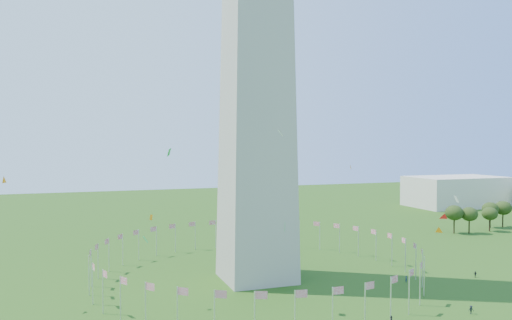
{
  "coord_description": "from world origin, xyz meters",
  "views": [
    {
      "loc": [
        -41.58,
        -67.19,
        34.38
      ],
      "look_at": [
        -5.45,
        35.0,
        30.6
      ],
      "focal_mm": 35.0,
      "sensor_mm": 36.0,
      "label": 1
    }
  ],
  "objects": [
    {
      "name": "flag_ring",
      "position": [
        -0.0,
        50.0,
        4.5
      ],
      "size": [
        80.24,
        80.24,
        9.0
      ],
      "color": "silver",
      "rests_on": "ground"
    },
    {
      "name": "gov_building_east_a",
      "position": [
        150.0,
        150.0,
        8.0
      ],
      "size": [
        50.0,
        30.0,
        16.0
      ],
      "primitive_type": "cube",
      "color": "beige",
      "rests_on": "ground"
    },
    {
      "name": "kites_aloft",
      "position": [
        6.21,
        24.25,
        22.48
      ],
      "size": [
        123.85,
        49.59,
        32.77
      ],
      "color": "red",
      "rests_on": "ground"
    },
    {
      "name": "tree_line_east",
      "position": [
        114.09,
        85.55,
        5.02
      ],
      "size": [
        53.85,
        15.57,
        10.5
      ],
      "color": "#2F4717",
      "rests_on": "ground"
    }
  ]
}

